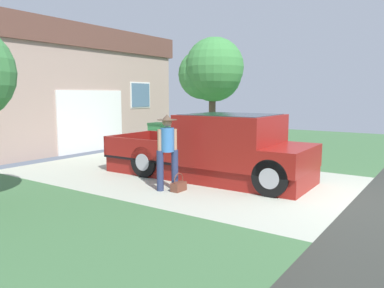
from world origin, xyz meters
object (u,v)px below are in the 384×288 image
Objects in this scene: person_with_hat at (167,148)px; neighbor_tree at (211,71)px; handbag at (179,186)px; house_with_garage at (55,89)px; wheeled_trash_bin at (159,135)px; pickup_truck at (223,150)px.

neighbor_tree is (6.40, 2.83, 2.08)m from person_with_hat.
person_with_hat reaches higher than handbag.
person_with_hat is 9.41m from house_with_garage.
wheeled_trash_bin is (-1.58, 1.39, -2.47)m from neighbor_tree.
wheeled_trash_bin is at bearing 138.57° from neighbor_tree.
person_with_hat is 0.39× the size of neighbor_tree.
neighbor_tree is at bearing -62.63° from house_with_garage.
house_with_garage is 5.01m from wheeled_trash_bin.
handbag is at bearing -153.98° from neighbor_tree.
neighbor_tree is at bearing -146.48° from pickup_truck.
neighbor_tree is 4.18× the size of wheeled_trash_bin.
neighbor_tree reaches higher than handbag.
neighbor_tree reaches higher than pickup_truck.
person_with_hat is 0.19× the size of house_with_garage.
house_with_garage is at bearing -101.95° from pickup_truck.
wheeled_trash_bin is (4.76, 4.49, 0.44)m from handbag.
pickup_truck is 9.44m from house_with_garage.
pickup_truck is 13.26× the size of handbag.
house_with_garage is at bearing 69.64° from handbag.
pickup_truck reaches higher than wheeled_trash_bin.
person_with_hat is at bearing 103.57° from handbag.
house_with_garage is (1.74, 9.14, 1.61)m from pickup_truck.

